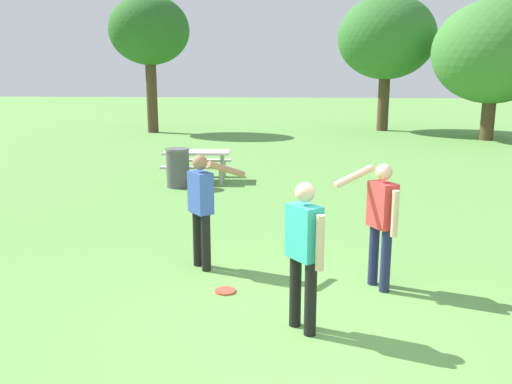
% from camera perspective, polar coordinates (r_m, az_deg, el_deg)
% --- Properties ---
extents(ground_plane, '(120.00, 120.00, 0.00)m').
position_cam_1_polar(ground_plane, '(6.00, 5.01, -14.64)').
color(ground_plane, '#609947').
extents(person_thrower, '(0.42, 0.50, 1.64)m').
position_cam_1_polar(person_thrower, '(5.69, 5.10, -5.89)').
color(person_thrower, black).
rests_on(person_thrower, ground).
extents(person_catcher, '(0.84, 0.49, 1.64)m').
position_cam_1_polar(person_catcher, '(7.55, -5.80, -1.14)').
color(person_catcher, black).
rests_on(person_catcher, ground).
extents(person_bystander, '(0.82, 0.55, 1.64)m').
position_cam_1_polar(person_bystander, '(6.97, 13.14, -2.56)').
color(person_bystander, '#1E234C').
rests_on(person_bystander, ground).
extents(frisbee, '(0.27, 0.27, 0.03)m').
position_cam_1_polar(frisbee, '(6.98, -3.29, -10.46)').
color(frisbee, '#E04733').
rests_on(frisbee, ground).
extents(picnic_table_near, '(1.80, 1.54, 0.77)m').
position_cam_1_polar(picnic_table_near, '(14.08, -6.29, 3.51)').
color(picnic_table_near, beige).
rests_on(picnic_table_near, ground).
extents(trash_can_beside_table, '(0.59, 0.59, 0.96)m').
position_cam_1_polar(trash_can_beside_table, '(13.30, -8.31, 2.58)').
color(trash_can_beside_table, '#515156').
rests_on(trash_can_beside_table, ground).
extents(tree_tall_left, '(3.72, 3.72, 6.31)m').
position_cam_1_polar(tree_tall_left, '(26.31, -11.30, 16.41)').
color(tree_tall_left, '#4C3823').
rests_on(tree_tall_left, ground).
extents(tree_broad_center, '(4.67, 4.67, 6.45)m').
position_cam_1_polar(tree_broad_center, '(27.43, 13.73, 15.64)').
color(tree_broad_center, '#4C3823').
rests_on(tree_broad_center, ground).
extents(tree_far_right, '(4.95, 4.95, 5.74)m').
position_cam_1_polar(tree_far_right, '(24.68, 23.99, 13.45)').
color(tree_far_right, '#4C3823').
rests_on(tree_far_right, ground).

